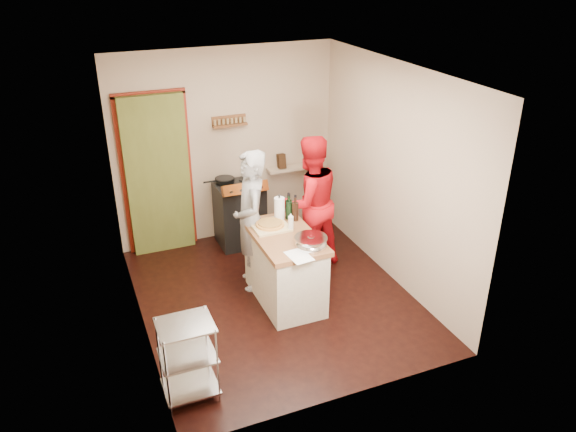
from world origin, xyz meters
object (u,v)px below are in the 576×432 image
object	(u,v)px
wire_shelving	(188,357)
person_stripe	(251,221)
island	(285,265)
person_red	(309,202)
stove	(240,213)

from	to	relation	value
wire_shelving	person_stripe	bearing A→B (deg)	54.01
island	person_stripe	distance (m)	0.65
person_red	stove	bearing A→B (deg)	-59.09
stove	island	xyz separation A→B (m)	(0.05, -1.52, 0.00)
person_stripe	person_red	world-z (taller)	person_red
stove	island	world-z (taller)	island
stove	island	bearing A→B (deg)	-88.08
wire_shelving	person_red	distance (m)	2.69
stove	person_stripe	bearing A→B (deg)	-100.09
person_stripe	wire_shelving	bearing A→B (deg)	-26.99
stove	wire_shelving	world-z (taller)	stove
stove	person_stripe	size ratio (longest dim) A/B	0.59
stove	person_red	size ratio (longest dim) A/B	0.59
person_stripe	person_red	distance (m)	0.86
wire_shelving	person_stripe	size ratio (longest dim) A/B	0.47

